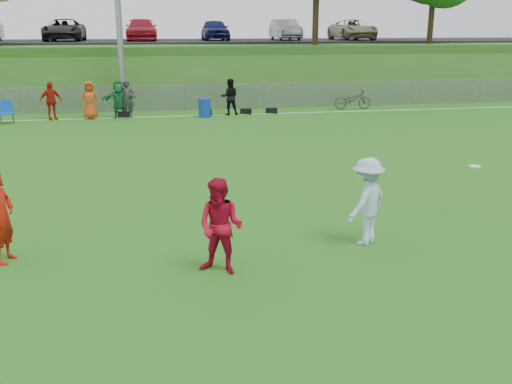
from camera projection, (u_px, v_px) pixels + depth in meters
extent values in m
plane|color=#286B16|center=(264.00, 272.00, 9.74)|extent=(120.00, 120.00, 0.00)
cube|color=white|center=(188.00, 116.00, 26.73)|extent=(60.00, 0.10, 0.01)
cube|color=gray|center=(185.00, 98.00, 28.45)|extent=(58.00, 0.02, 1.20)
cube|color=gray|center=(184.00, 85.00, 28.26)|extent=(58.00, 0.04, 0.04)
cube|color=#205718|center=(173.00, 65.00, 38.57)|extent=(120.00, 18.00, 3.00)
cube|color=black|center=(171.00, 41.00, 40.03)|extent=(120.00, 12.00, 0.10)
imported|color=black|center=(64.00, 30.00, 37.63)|extent=(2.39, 5.18, 1.44)
imported|color=maroon|center=(141.00, 30.00, 38.51)|extent=(2.02, 4.96, 1.44)
imported|color=navy|center=(215.00, 30.00, 39.40)|extent=(1.70, 4.23, 1.44)
imported|color=slate|center=(285.00, 30.00, 40.29)|extent=(1.52, 4.37, 1.44)
imported|color=tan|center=(352.00, 30.00, 41.18)|extent=(2.39, 5.18, 1.44)
imported|color=#AC1D0C|center=(51.00, 101.00, 25.41)|extent=(1.07, 0.83, 1.69)
imported|color=#C24612|center=(90.00, 100.00, 25.71)|extent=(0.86, 0.59, 1.69)
imported|color=#1B6637|center=(119.00, 99.00, 25.94)|extent=(1.63, 0.74, 1.69)
imported|color=#302F32|center=(127.00, 99.00, 26.01)|extent=(0.65, 0.45, 1.69)
imported|color=black|center=(230.00, 97.00, 26.84)|extent=(0.88, 0.72, 1.69)
cube|color=black|center=(124.00, 115.00, 26.26)|extent=(0.55, 0.28, 0.26)
cube|color=black|center=(206.00, 112.00, 26.94)|extent=(0.57, 0.33, 0.26)
cube|color=black|center=(246.00, 111.00, 27.28)|extent=(0.60, 0.40, 0.26)
cube|color=black|center=(271.00, 111.00, 27.50)|extent=(0.58, 0.35, 0.26)
imported|color=#B1180C|center=(1.00, 217.00, 9.95)|extent=(0.54, 0.69, 1.66)
imported|color=#A90B27|center=(221.00, 227.00, 9.50)|extent=(1.00, 0.93, 1.64)
imported|color=#ADCBF0|center=(367.00, 201.00, 10.81)|extent=(1.24, 1.17, 1.68)
cylinder|color=white|center=(475.00, 166.00, 12.17)|extent=(0.24, 0.24, 0.02)
cylinder|color=#0E359C|center=(205.00, 108.00, 26.29)|extent=(0.57, 0.57, 0.85)
cube|color=blue|center=(6.00, 113.00, 24.46)|extent=(0.69, 0.69, 0.06)
cube|color=blue|center=(5.00, 106.00, 24.61)|extent=(0.55, 0.19, 0.56)
imported|color=#313134|center=(353.00, 99.00, 28.79)|extent=(1.92, 0.82, 0.98)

